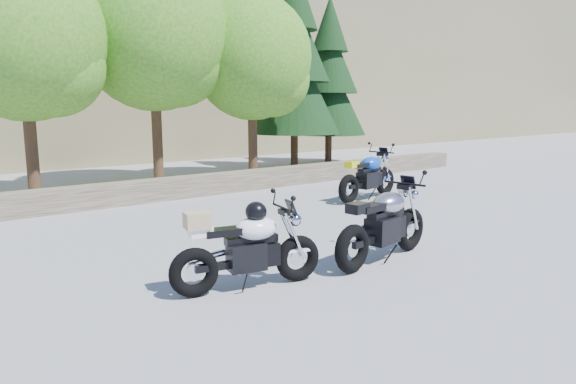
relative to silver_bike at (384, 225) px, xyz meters
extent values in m
plane|color=gray|center=(-0.33, 1.07, -0.53)|extent=(90.00, 90.00, 0.00)
cube|color=#4A3E31|center=(-0.33, 6.57, -0.28)|extent=(22.00, 0.55, 0.50)
cube|color=olive|center=(2.67, 29.07, 6.97)|extent=(80.00, 30.00, 15.00)
cylinder|color=#382314|center=(-2.83, 8.27, 0.98)|extent=(0.28, 0.28, 3.02)
sphere|color=#307019|center=(-2.83, 8.27, 3.25)|extent=(3.67, 3.67, 3.67)
sphere|color=#307019|center=(-2.33, 7.97, 2.60)|extent=(2.38, 2.38, 2.38)
cylinder|color=#382314|center=(0.47, 8.67, 1.15)|extent=(0.28, 0.28, 3.36)
sphere|color=#307019|center=(0.47, 8.67, 3.67)|extent=(4.08, 4.08, 4.08)
sphere|color=#307019|center=(0.97, 8.37, 2.95)|extent=(2.64, 2.64, 2.64)
cylinder|color=#382314|center=(3.27, 8.07, 0.93)|extent=(0.28, 0.28, 2.91)
sphere|color=#307019|center=(3.27, 8.07, 3.11)|extent=(3.54, 3.54, 3.54)
sphere|color=#307019|center=(3.77, 7.77, 2.49)|extent=(2.29, 2.29, 2.29)
cylinder|color=#382314|center=(5.87, 9.27, 0.55)|extent=(0.26, 0.26, 2.16)
cone|color=black|center=(5.87, 9.27, 2.35)|extent=(3.17, 3.17, 3.24)
cone|color=black|center=(5.87, 9.27, 3.93)|extent=(2.45, 2.45, 2.88)
cylinder|color=#382314|center=(8.07, 9.87, 0.43)|extent=(0.26, 0.26, 1.92)
cone|color=black|center=(8.07, 9.87, 2.03)|extent=(2.82, 2.82, 2.88)
cone|color=black|center=(8.07, 9.87, 3.44)|extent=(2.18, 2.18, 2.56)
cone|color=black|center=(8.07, 9.87, 4.72)|extent=(1.41, 1.41, 2.05)
torus|color=black|center=(0.73, 0.11, -0.20)|extent=(0.68, 0.26, 0.67)
torus|color=black|center=(-0.76, -0.11, -0.20)|extent=(0.68, 0.26, 0.67)
cylinder|color=silver|center=(0.73, 0.11, -0.20)|extent=(0.23, 0.07, 0.23)
cylinder|color=silver|center=(-0.76, -0.11, -0.20)|extent=(0.23, 0.07, 0.23)
cube|color=black|center=(-0.04, -0.01, -0.07)|extent=(0.54, 0.38, 0.38)
cube|color=black|center=(0.04, 0.01, 0.16)|extent=(0.75, 0.27, 0.10)
ellipsoid|color=#A5A6AA|center=(0.11, 0.02, 0.30)|extent=(0.65, 0.49, 0.32)
cube|color=black|center=(-0.35, -0.05, 0.30)|extent=(0.55, 0.30, 0.09)
cube|color=black|center=(-0.66, -0.10, 0.35)|extent=(0.32, 0.25, 0.14)
cylinder|color=black|center=(0.52, 0.08, 0.54)|extent=(0.13, 0.69, 0.03)
sphere|color=silver|center=(0.69, 0.10, 0.37)|extent=(0.19, 0.19, 0.19)
torus|color=black|center=(-1.53, 0.10, -0.23)|extent=(0.62, 0.28, 0.60)
torus|color=black|center=(-2.85, 0.41, -0.23)|extent=(0.62, 0.28, 0.60)
cylinder|color=silver|center=(-1.53, 0.10, -0.23)|extent=(0.21, 0.08, 0.21)
cylinder|color=silver|center=(-2.85, 0.41, -0.23)|extent=(0.21, 0.08, 0.21)
cube|color=black|center=(-2.21, 0.26, -0.12)|extent=(0.50, 0.38, 0.34)
cube|color=black|center=(-2.15, 0.24, 0.09)|extent=(0.67, 0.30, 0.09)
ellipsoid|color=white|center=(-2.08, 0.23, 0.22)|extent=(0.61, 0.48, 0.29)
cube|color=black|center=(-2.48, 0.32, 0.22)|extent=(0.50, 0.31, 0.08)
cube|color=white|center=(-2.76, 0.39, 0.26)|extent=(0.30, 0.24, 0.12)
cylinder|color=black|center=(-1.72, 0.14, 0.43)|extent=(0.17, 0.61, 0.03)
sphere|color=silver|center=(-1.57, 0.11, 0.28)|extent=(0.17, 0.17, 0.17)
ellipsoid|color=black|center=(-2.08, 0.23, 0.43)|extent=(0.32, 0.33, 0.25)
cube|color=tan|center=(-2.79, 0.40, 0.39)|extent=(0.33, 0.30, 0.19)
torus|color=black|center=(4.24, 3.65, -0.19)|extent=(0.70, 0.27, 0.68)
torus|color=black|center=(2.72, 3.42, -0.19)|extent=(0.70, 0.27, 0.68)
cylinder|color=silver|center=(4.24, 3.65, -0.19)|extent=(0.24, 0.08, 0.23)
cylinder|color=silver|center=(2.72, 3.42, -0.19)|extent=(0.24, 0.08, 0.23)
cube|color=black|center=(3.46, 3.53, -0.06)|extent=(0.55, 0.39, 0.38)
cube|color=black|center=(3.53, 3.55, 0.17)|extent=(0.76, 0.28, 0.11)
ellipsoid|color=#0C41BE|center=(3.61, 3.56, 0.32)|extent=(0.67, 0.50, 0.32)
cube|color=black|center=(3.14, 3.49, 0.32)|extent=(0.56, 0.31, 0.10)
cube|color=yellow|center=(2.83, 3.44, 0.36)|extent=(0.33, 0.26, 0.14)
cylinder|color=black|center=(4.03, 3.62, 0.57)|extent=(0.14, 0.70, 0.03)
sphere|color=silver|center=(4.20, 3.65, 0.39)|extent=(0.19, 0.19, 0.19)
cube|color=black|center=(1.72, 1.40, -0.32)|extent=(0.37, 0.32, 0.42)
cube|color=#A10D14|center=(1.77, 1.28, -0.44)|extent=(0.24, 0.13, 0.18)
camera|label=1|loc=(-5.56, -4.78, 1.70)|focal=32.00mm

